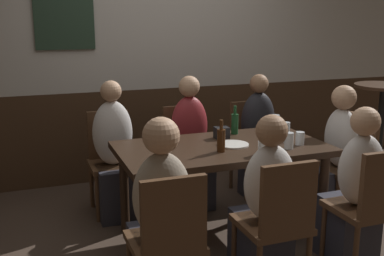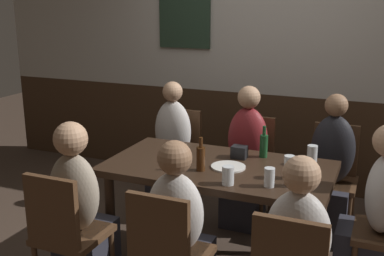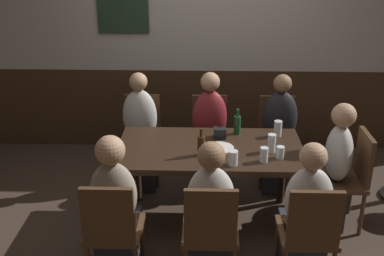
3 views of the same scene
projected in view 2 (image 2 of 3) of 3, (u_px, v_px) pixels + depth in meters
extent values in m
cube|color=#3D2819|center=(272.00, 140.00, 4.86)|extent=(6.40, 0.10, 0.95)
cube|color=#B7B2A8|center=(278.00, 9.00, 4.52)|extent=(6.40, 0.10, 1.65)
cube|color=#233828|center=(184.00, 14.00, 4.83)|extent=(0.56, 0.03, 0.68)
cube|color=black|center=(218.00, 168.00, 3.33)|extent=(1.58, 0.85, 0.05)
cylinder|color=black|center=(111.00, 220.00, 3.37)|extent=(0.07, 0.07, 0.69)
cylinder|color=black|center=(155.00, 186.00, 3.99)|extent=(0.07, 0.07, 0.69)
cylinder|color=black|center=(322.00, 213.00, 3.47)|extent=(0.07, 0.07, 0.69)
cylinder|color=#513521|center=(357.00, 249.00, 3.25)|extent=(0.04, 0.04, 0.41)
cube|color=#513521|center=(248.00, 171.00, 4.08)|extent=(0.40, 0.40, 0.04)
cube|color=#513521|center=(254.00, 140.00, 4.18)|extent=(0.36, 0.04, 0.43)
cylinder|color=#513521|center=(261.00, 206.00, 3.93)|extent=(0.04, 0.04, 0.41)
cylinder|color=#513521|center=(222.00, 200.00, 4.05)|extent=(0.04, 0.04, 0.41)
cylinder|color=#513521|center=(271.00, 192.00, 4.23)|extent=(0.04, 0.04, 0.41)
cylinder|color=#513521|center=(235.00, 186.00, 4.36)|extent=(0.04, 0.04, 0.41)
cube|color=#513521|center=(73.00, 235.00, 2.98)|extent=(0.40, 0.40, 0.04)
cube|color=#513521|center=(52.00, 212.00, 2.76)|extent=(0.36, 0.04, 0.43)
cylinder|color=#513521|center=(70.00, 249.00, 3.25)|extent=(0.04, 0.04, 0.41)
cube|color=#513521|center=(175.00, 161.00, 4.34)|extent=(0.40, 0.40, 0.04)
cube|color=#513521|center=(183.00, 132.00, 4.44)|extent=(0.36, 0.04, 0.43)
cylinder|color=#513521|center=(185.00, 193.00, 4.19)|extent=(0.04, 0.04, 0.41)
cylinder|color=#513521|center=(151.00, 188.00, 4.31)|extent=(0.04, 0.04, 0.41)
cylinder|color=#513521|center=(199.00, 180.00, 4.49)|extent=(0.04, 0.04, 0.41)
cylinder|color=#513521|center=(167.00, 175.00, 4.62)|extent=(0.04, 0.04, 0.41)
cube|color=#513521|center=(158.00, 234.00, 2.50)|extent=(0.36, 0.04, 0.43)
cube|color=#513521|center=(331.00, 183.00, 3.82)|extent=(0.40, 0.40, 0.04)
cube|color=#513521|center=(335.00, 149.00, 3.92)|extent=(0.36, 0.04, 0.43)
cylinder|color=#513521|center=(348.00, 221.00, 3.67)|extent=(0.04, 0.04, 0.41)
cylinder|color=#513521|center=(304.00, 213.00, 3.79)|extent=(0.04, 0.04, 0.41)
cylinder|color=#513521|center=(352.00, 204.00, 3.97)|extent=(0.04, 0.04, 0.41)
cylinder|color=#513521|center=(311.00, 198.00, 4.10)|extent=(0.04, 0.04, 0.41)
ellipsoid|color=silver|center=(384.00, 194.00, 2.92)|extent=(0.22, 0.34, 0.50)
cube|color=#2D2D38|center=(243.00, 199.00, 4.02)|extent=(0.32, 0.34, 0.45)
ellipsoid|color=maroon|center=(248.00, 140.00, 3.97)|extent=(0.34, 0.22, 0.56)
sphere|color=tan|center=(249.00, 97.00, 3.88)|extent=(0.19, 0.19, 0.19)
cube|color=#2D2D38|center=(87.00, 254.00, 3.15)|extent=(0.32, 0.34, 0.45)
ellipsoid|color=tan|center=(74.00, 192.00, 2.95)|extent=(0.34, 0.22, 0.51)
sphere|color=tan|center=(71.00, 139.00, 2.85)|extent=(0.21, 0.21, 0.21)
cube|color=#2D2D38|center=(169.00, 187.00, 4.28)|extent=(0.32, 0.34, 0.45)
ellipsoid|color=silver|center=(173.00, 131.00, 4.23)|extent=(0.34, 0.22, 0.56)
sphere|color=tan|center=(173.00, 92.00, 4.14)|extent=(0.18, 0.18, 0.18)
ellipsoid|color=silver|center=(175.00, 213.00, 2.69)|extent=(0.34, 0.22, 0.48)
sphere|color=#936B4C|center=(175.00, 158.00, 2.60)|extent=(0.20, 0.20, 0.20)
cube|color=#2D2D38|center=(327.00, 213.00, 3.76)|extent=(0.32, 0.34, 0.45)
ellipsoid|color=black|center=(333.00, 149.00, 3.71)|extent=(0.34, 0.22, 0.55)
sphere|color=#936B4C|center=(336.00, 105.00, 3.62)|extent=(0.18, 0.18, 0.18)
ellipsoid|color=silver|center=(298.00, 235.00, 2.43)|extent=(0.34, 0.22, 0.49)
sphere|color=tan|center=(302.00, 175.00, 2.34)|extent=(0.19, 0.19, 0.19)
cylinder|color=silver|center=(289.00, 167.00, 3.05)|extent=(0.07, 0.07, 0.15)
cylinder|color=gold|center=(289.00, 172.00, 3.06)|extent=(0.06, 0.06, 0.09)
cylinder|color=silver|center=(228.00, 175.00, 2.96)|extent=(0.08, 0.08, 0.12)
cylinder|color=#331E14|center=(228.00, 179.00, 2.96)|extent=(0.07, 0.07, 0.07)
cylinder|color=silver|center=(294.00, 178.00, 2.93)|extent=(0.07, 0.07, 0.10)
cylinder|color=#C6842D|center=(294.00, 181.00, 2.94)|extent=(0.06, 0.06, 0.06)
cylinder|color=silver|center=(312.00, 155.00, 3.30)|extent=(0.07, 0.07, 0.14)
cylinder|color=#C6842D|center=(312.00, 159.00, 3.31)|extent=(0.06, 0.06, 0.09)
cylinder|color=silver|center=(269.00, 177.00, 2.92)|extent=(0.07, 0.07, 0.12)
cylinder|color=silver|center=(269.00, 180.00, 2.93)|extent=(0.06, 0.06, 0.09)
cylinder|color=#194723|center=(264.00, 146.00, 3.47)|extent=(0.06, 0.06, 0.17)
cylinder|color=#194723|center=(264.00, 131.00, 3.44)|extent=(0.03, 0.03, 0.07)
cylinder|color=#42230F|center=(201.00, 159.00, 3.20)|extent=(0.06, 0.06, 0.16)
cylinder|color=#42230F|center=(201.00, 142.00, 3.16)|extent=(0.03, 0.03, 0.07)
cylinder|color=white|center=(228.00, 167.00, 3.27)|extent=(0.24, 0.24, 0.01)
cube|color=black|center=(239.00, 152.00, 3.46)|extent=(0.11, 0.09, 0.09)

